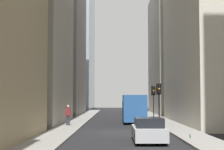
# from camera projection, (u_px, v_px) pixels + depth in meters

# --- Properties ---
(ground_plane) EXTENTS (135.00, 135.00, 0.00)m
(ground_plane) POSITION_uv_depth(u_px,v_px,m) (122.00, 132.00, 26.81)
(ground_plane) COLOR black
(sidewalk_right) EXTENTS (90.00, 2.20, 0.14)m
(sidewalk_right) POSITION_uv_depth(u_px,v_px,m) (62.00, 131.00, 26.84)
(sidewalk_right) COLOR gray
(sidewalk_right) RESTS_ON ground_plane
(sidewalk_left) EXTENTS (90.00, 2.20, 0.14)m
(sidewalk_left) POSITION_uv_depth(u_px,v_px,m) (183.00, 131.00, 26.78)
(sidewalk_left) COLOR gray
(sidewalk_left) RESTS_ON ground_plane
(building_left_far) EXTENTS (17.20, 10.00, 19.57)m
(building_left_far) POSITION_uv_depth(u_px,v_px,m) (184.00, 53.00, 57.62)
(building_left_far) COLOR #B7B2A5
(building_left_far) RESTS_ON ground_plane
(building_right_midfar) EXTENTS (14.27, 10.00, 24.65)m
(building_right_midfar) POSITION_uv_depth(u_px,v_px,m) (17.00, 3.00, 37.04)
(building_right_midfar) COLOR #A8A091
(building_right_midfar) RESTS_ON ground_plane
(building_right_far) EXTENTS (16.05, 10.00, 20.08)m
(building_right_far) POSITION_uv_depth(u_px,v_px,m) (50.00, 49.00, 55.66)
(building_right_far) COLOR gray
(building_right_far) RESTS_ON ground_plane
(delivery_truck) EXTENTS (6.46, 2.25, 2.84)m
(delivery_truck) POSITION_uv_depth(u_px,v_px,m) (134.00, 109.00, 37.06)
(delivery_truck) COLOR #285699
(delivery_truck) RESTS_ON ground_plane
(sedan_silver) EXTENTS (4.30, 1.78, 1.42)m
(sedan_silver) POSITION_uv_depth(u_px,v_px,m) (149.00, 131.00, 20.92)
(sedan_silver) COLOR #B7BABF
(sedan_silver) RESTS_ON ground_plane
(traffic_light_midblock) EXTENTS (0.43, 0.52, 3.86)m
(traffic_light_midblock) POSITION_uv_depth(u_px,v_px,m) (159.00, 94.00, 35.92)
(traffic_light_midblock) COLOR black
(traffic_light_midblock) RESTS_ON sidewalk_left
(traffic_light_far_junction) EXTENTS (0.43, 0.52, 3.84)m
(traffic_light_far_junction) POSITION_uv_depth(u_px,v_px,m) (153.00, 95.00, 44.02)
(traffic_light_far_junction) COLOR black
(traffic_light_far_junction) RESTS_ON sidewalk_left
(pedestrian) EXTENTS (0.26, 0.44, 1.77)m
(pedestrian) POSITION_uv_depth(u_px,v_px,m) (68.00, 114.00, 31.88)
(pedestrian) COLOR #33333D
(pedestrian) RESTS_ON sidewalk_right
(discarded_bottle) EXTENTS (0.07, 0.07, 0.27)m
(discarded_bottle) POSITION_uv_depth(u_px,v_px,m) (190.00, 136.00, 21.62)
(discarded_bottle) COLOR #236033
(discarded_bottle) RESTS_ON sidewalk_left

